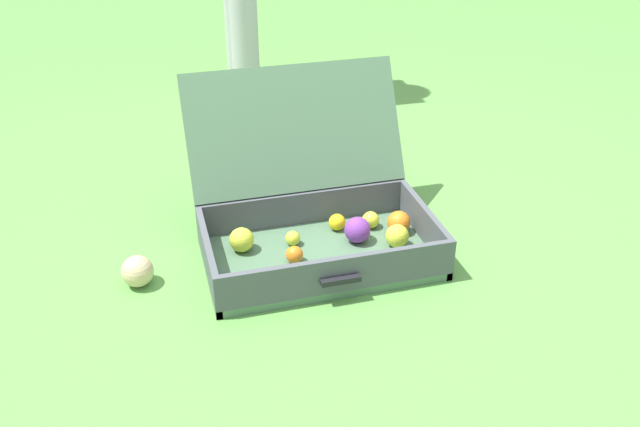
{
  "coord_description": "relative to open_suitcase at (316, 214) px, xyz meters",
  "views": [
    {
      "loc": [
        -0.55,
        -1.68,
        1.16
      ],
      "look_at": [
        -0.1,
        -0.03,
        0.16
      ],
      "focal_mm": 39.01,
      "sensor_mm": 36.0,
      "label": 1
    }
  ],
  "objects": [
    {
      "name": "ground_plane",
      "position": [
        0.08,
        -0.06,
        -0.11
      ],
      "size": [
        16.0,
        16.0,
        0.0
      ],
      "primitive_type": "plane",
      "color": "#569342"
    },
    {
      "name": "open_suitcase",
      "position": [
        0.0,
        0.0,
        0.0
      ],
      "size": [
        0.67,
        0.62,
        0.48
      ],
      "color": "#4C7051",
      "rests_on": "ground"
    },
    {
      "name": "stray_ball_on_grass",
      "position": [
        -0.54,
        -0.06,
        -0.07
      ],
      "size": [
        0.09,
        0.09,
        0.09
      ],
      "primitive_type": "sphere",
      "color": "#D1B784",
      "rests_on": "ground"
    }
  ]
}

